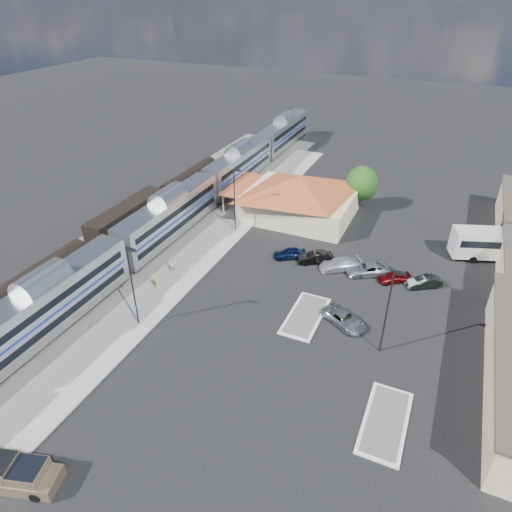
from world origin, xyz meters
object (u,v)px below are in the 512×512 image
at_px(pickup_truck, 14,474).
at_px(suv, 344,319).
at_px(coach_bus, 504,243).
at_px(station_depot, 299,196).

bearing_deg(pickup_truck, suv, -48.36).
bearing_deg(suv, coach_bus, -5.57).
distance_m(pickup_truck, suv, 30.48).
bearing_deg(pickup_truck, coach_bus, -50.01).
bearing_deg(station_depot, suv, -60.05).
relative_size(pickup_truck, coach_bus, 0.52).
relative_size(suv, coach_bus, 0.38).
distance_m(pickup_truck, coach_bus, 55.34).
bearing_deg(coach_bus, station_depot, 67.60).
relative_size(pickup_truck, suv, 1.36).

